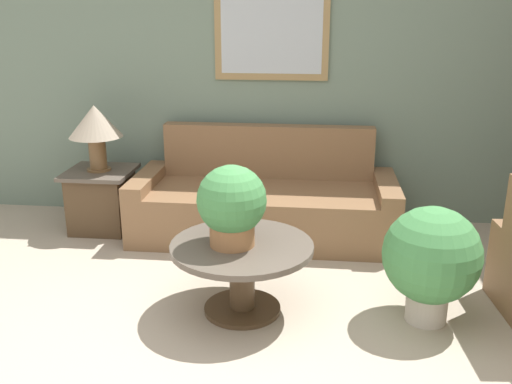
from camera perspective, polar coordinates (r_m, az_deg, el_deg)
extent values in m
plane|color=tan|center=(3.29, -2.43, -18.48)|extent=(20.00, 20.00, 0.00)
cube|color=slate|center=(5.34, 1.80, 11.02)|extent=(7.36, 0.06, 2.60)
cube|color=#997A4C|center=(5.26, 1.56, 15.42)|extent=(1.02, 0.03, 0.79)
cube|color=#B2BCC6|center=(5.25, 1.55, 15.41)|extent=(0.90, 0.01, 0.67)
cube|color=brown|center=(5.03, 0.80, -2.06)|extent=(1.92, 0.92, 0.44)
cube|color=brown|center=(5.26, 1.23, 4.11)|extent=(1.92, 0.16, 0.48)
cube|color=brown|center=(5.22, -10.76, -1.07)|extent=(0.18, 0.92, 0.54)
cube|color=brown|center=(5.03, 12.80, -1.93)|extent=(0.18, 0.92, 0.54)
cylinder|color=#4C3823|center=(3.93, -1.38, -11.54)|extent=(0.52, 0.52, 0.03)
cylinder|color=#4C3823|center=(3.82, -1.40, -8.62)|extent=(0.17, 0.17, 0.42)
cylinder|color=brown|center=(3.72, -1.43, -5.48)|extent=(0.94, 0.94, 0.04)
cube|color=#4C3823|center=(5.38, -15.15, -0.93)|extent=(0.49, 0.49, 0.52)
cube|color=brown|center=(5.30, -15.39, 1.93)|extent=(0.58, 0.58, 0.03)
cylinder|color=brown|center=(5.29, -15.42, 2.21)|extent=(0.21, 0.21, 0.02)
cylinder|color=brown|center=(5.25, -15.56, 3.82)|extent=(0.15, 0.15, 0.29)
cone|color=gray|center=(5.19, -15.82, 6.84)|extent=(0.47, 0.47, 0.28)
cylinder|color=#9E6B42|center=(3.68, -2.40, -4.28)|extent=(0.29, 0.29, 0.14)
sphere|color=#428447|center=(3.60, -2.45, -0.79)|extent=(0.45, 0.45, 0.45)
cylinder|color=beige|center=(3.93, 16.69, -10.67)|extent=(0.27, 0.27, 0.23)
sphere|color=#428447|center=(3.78, 17.16, -6.03)|extent=(0.62, 0.62, 0.62)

